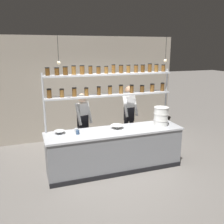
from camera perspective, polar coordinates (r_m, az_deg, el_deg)
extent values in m
plane|color=slate|center=(5.82, 0.65, -12.79)|extent=(40.00, 40.00, 0.00)
cube|color=#9E9384|center=(7.50, -5.47, 5.45)|extent=(5.44, 0.12, 2.99)
cube|color=gray|center=(5.63, 0.66, -8.82)|extent=(2.98, 0.72, 0.88)
cube|color=#B7BABF|center=(5.47, 0.68, -4.39)|extent=(3.04, 0.76, 0.04)
cube|color=black|center=(5.50, 1.99, -13.97)|extent=(2.98, 0.03, 0.10)
cylinder|color=#B7BABF|center=(5.43, -14.98, -2.89)|extent=(0.04, 0.04, 2.18)
cylinder|color=#B7BABF|center=(6.30, 12.01, -0.31)|extent=(0.04, 0.04, 2.18)
cube|color=#B7BABF|center=(5.58, -0.47, 3.92)|extent=(2.88, 0.28, 0.04)
cylinder|color=brown|center=(5.29, -14.15, 4.04)|extent=(0.10, 0.10, 0.17)
cylinder|color=black|center=(5.27, -14.22, 5.08)|extent=(0.10, 0.10, 0.02)
cylinder|color=brown|center=(5.32, -11.37, 4.18)|extent=(0.09, 0.09, 0.16)
cylinder|color=black|center=(5.30, -11.42, 5.12)|extent=(0.09, 0.09, 0.02)
cylinder|color=brown|center=(5.36, -8.61, 4.44)|extent=(0.10, 0.10, 0.17)
cylinder|color=black|center=(5.34, -8.64, 5.45)|extent=(0.10, 0.10, 0.02)
cylinder|color=brown|center=(5.41, -5.87, 4.56)|extent=(0.09, 0.09, 0.16)
cylinder|color=black|center=(5.40, -5.89, 5.48)|extent=(0.09, 0.09, 0.02)
cylinder|color=brown|center=(5.48, -3.03, 4.80)|extent=(0.08, 0.08, 0.17)
cylinder|color=black|center=(5.47, -3.05, 5.76)|extent=(0.08, 0.08, 0.02)
cylinder|color=brown|center=(5.56, -0.48, 4.97)|extent=(0.09, 0.09, 0.17)
cylinder|color=black|center=(5.54, -0.48, 5.93)|extent=(0.09, 0.09, 0.02)
cylinder|color=brown|center=(5.65, 2.07, 5.15)|extent=(0.09, 0.09, 0.18)
cylinder|color=black|center=(5.63, 2.08, 6.14)|extent=(0.10, 0.10, 0.02)
cylinder|color=brown|center=(5.75, 4.51, 5.22)|extent=(0.09, 0.09, 0.17)
cylinder|color=black|center=(5.73, 4.53, 6.13)|extent=(0.09, 0.09, 0.02)
cylinder|color=#513314|center=(5.86, 6.89, 5.24)|extent=(0.10, 0.10, 0.14)
cylinder|color=black|center=(5.85, 6.91, 6.04)|extent=(0.10, 0.10, 0.02)
cylinder|color=brown|center=(5.98, 9.18, 5.44)|extent=(0.10, 0.10, 0.16)
cylinder|color=black|center=(5.97, 9.21, 6.31)|extent=(0.10, 0.10, 0.02)
cylinder|color=brown|center=(6.11, 11.44, 5.58)|extent=(0.09, 0.09, 0.18)
cylinder|color=black|center=(6.10, 11.48, 6.49)|extent=(0.09, 0.09, 0.02)
cube|color=#B7BABF|center=(5.51, -0.48, 8.63)|extent=(2.88, 0.28, 0.04)
cylinder|color=#513314|center=(5.23, -14.53, 8.85)|extent=(0.09, 0.09, 0.14)
cylinder|color=black|center=(5.22, -14.59, 9.75)|extent=(0.09, 0.09, 0.02)
cylinder|color=#513314|center=(5.25, -12.49, 8.96)|extent=(0.09, 0.09, 0.14)
cylinder|color=black|center=(5.24, -12.54, 9.84)|extent=(0.10, 0.10, 0.02)
cylinder|color=#513314|center=(5.27, -10.62, 9.17)|extent=(0.10, 0.10, 0.16)
cylinder|color=black|center=(5.26, -10.66, 10.12)|extent=(0.10, 0.10, 0.02)
cylinder|color=brown|center=(5.30, -8.75, 9.36)|extent=(0.09, 0.09, 0.17)
cylinder|color=black|center=(5.29, -8.79, 10.39)|extent=(0.09, 0.09, 0.02)
cylinder|color=brown|center=(5.33, -6.84, 9.46)|extent=(0.10, 0.10, 0.17)
cylinder|color=black|center=(5.33, -6.88, 10.49)|extent=(0.10, 0.10, 0.02)
cylinder|color=brown|center=(5.38, -4.94, 9.48)|extent=(0.08, 0.08, 0.16)
cylinder|color=black|center=(5.37, -4.97, 10.43)|extent=(0.09, 0.09, 0.02)
cylinder|color=brown|center=(5.42, -3.11, 9.47)|extent=(0.09, 0.09, 0.14)
cylinder|color=black|center=(5.42, -3.13, 10.33)|extent=(0.09, 0.09, 0.02)
cylinder|color=brown|center=(5.48, -1.33, 9.55)|extent=(0.08, 0.08, 0.15)
cylinder|color=black|center=(5.47, -1.33, 10.41)|extent=(0.09, 0.09, 0.02)
cylinder|color=brown|center=(5.53, 0.34, 9.75)|extent=(0.08, 0.08, 0.17)
cylinder|color=black|center=(5.52, 0.34, 10.75)|extent=(0.08, 0.08, 0.02)
cylinder|color=brown|center=(5.59, 2.07, 9.73)|extent=(0.10, 0.10, 0.16)
cylinder|color=black|center=(5.58, 2.08, 10.66)|extent=(0.10, 0.10, 0.02)
cylinder|color=brown|center=(5.66, 3.76, 9.74)|extent=(0.09, 0.09, 0.16)
cylinder|color=black|center=(5.65, 3.78, 10.64)|extent=(0.09, 0.09, 0.02)
cylinder|color=brown|center=(5.73, 5.49, 9.77)|extent=(0.09, 0.09, 0.16)
cylinder|color=black|center=(5.73, 5.51, 10.65)|extent=(0.09, 0.09, 0.02)
cylinder|color=#513314|center=(5.80, 7.03, 9.78)|extent=(0.09, 0.09, 0.16)
cylinder|color=black|center=(5.80, 7.06, 10.64)|extent=(0.09, 0.09, 0.02)
cylinder|color=brown|center=(5.89, 8.63, 9.89)|extent=(0.09, 0.09, 0.18)
cylinder|color=black|center=(5.88, 8.66, 10.84)|extent=(0.09, 0.09, 0.02)
cylinder|color=brown|center=(5.97, 10.09, 9.81)|extent=(0.09, 0.09, 0.16)
cylinder|color=black|center=(5.96, 10.12, 10.66)|extent=(0.09, 0.09, 0.02)
cylinder|color=brown|center=(6.06, 11.63, 9.73)|extent=(0.09, 0.09, 0.14)
cylinder|color=black|center=(6.05, 11.67, 10.50)|extent=(0.09, 0.09, 0.02)
cylinder|color=black|center=(6.15, -7.19, -7.34)|extent=(0.11, 0.11, 0.79)
cylinder|color=black|center=(6.22, -5.89, -7.03)|extent=(0.11, 0.11, 0.79)
cube|color=black|center=(6.00, -6.69, -2.17)|extent=(0.26, 0.23, 0.34)
cube|color=white|center=(5.92, -6.78, 0.71)|extent=(0.26, 0.24, 0.28)
sphere|color=beige|center=(5.86, -6.86, 3.21)|extent=(0.21, 0.21, 0.21)
cylinder|color=white|center=(5.82, -7.70, -0.51)|extent=(0.14, 0.25, 0.52)
cylinder|color=white|center=(5.96, -5.26, -0.08)|extent=(0.14, 0.25, 0.52)
cylinder|color=black|center=(6.57, 3.21, -5.53)|extent=(0.11, 0.11, 0.84)
cylinder|color=black|center=(6.65, 4.42, -5.31)|extent=(0.11, 0.11, 0.84)
cube|color=black|center=(6.43, 3.91, -0.38)|extent=(0.24, 0.19, 0.36)
cube|color=white|center=(6.35, 3.96, 2.50)|extent=(0.24, 0.20, 0.30)
sphere|color=#A37A5B|center=(6.30, 4.01, 4.98)|extent=(0.22, 0.22, 0.22)
cylinder|color=white|center=(6.26, 3.06, 1.36)|extent=(0.10, 0.26, 0.55)
cylinder|color=white|center=(6.40, 5.34, 1.62)|extent=(0.10, 0.26, 0.55)
cylinder|color=white|center=(5.88, 11.06, -2.41)|extent=(0.32, 0.32, 0.13)
cylinder|color=silver|center=(5.86, 11.09, -1.73)|extent=(0.34, 0.34, 0.01)
cylinder|color=white|center=(5.84, 11.13, -1.04)|extent=(0.32, 0.32, 0.13)
cylinder|color=silver|center=(5.82, 11.16, -0.36)|extent=(0.34, 0.34, 0.01)
cylinder|color=white|center=(5.80, 11.20, 0.34)|extent=(0.32, 0.32, 0.13)
cylinder|color=silver|center=(5.78, 11.23, 1.04)|extent=(0.34, 0.34, 0.01)
cylinder|color=silver|center=(5.58, 1.16, -3.70)|extent=(0.13, 0.13, 0.01)
cone|color=silver|center=(5.57, 1.16, -3.38)|extent=(0.29, 0.29, 0.08)
cylinder|color=silver|center=(5.37, -11.88, -4.78)|extent=(0.10, 0.10, 0.01)
cone|color=silver|center=(5.36, -11.89, -4.52)|extent=(0.23, 0.23, 0.06)
cylinder|color=#334C70|center=(5.26, -7.84, -4.61)|extent=(0.07, 0.07, 0.08)
cylinder|color=#B2B7BC|center=(5.39, -8.16, -4.14)|extent=(0.08, 0.08, 0.08)
cylinder|color=black|center=(4.90, -12.26, 14.14)|extent=(0.01, 0.01, 0.55)
sphere|color=#F9E5B2|center=(4.91, -12.09, 10.93)|extent=(0.07, 0.07, 0.07)
cylinder|color=black|center=(5.68, 12.24, 14.15)|extent=(0.01, 0.01, 0.55)
sphere|color=#F9E5B2|center=(5.69, 12.09, 11.39)|extent=(0.07, 0.07, 0.07)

